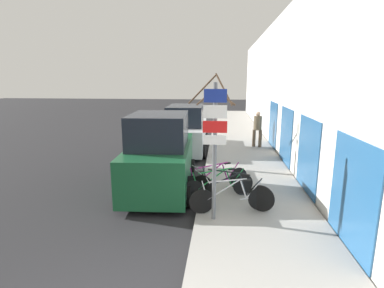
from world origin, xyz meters
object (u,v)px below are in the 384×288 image
(bicycle_2, at_px, (219,186))
(street_tree, at_px, (215,125))
(bicycle_1, at_px, (231,190))
(parked_car_1, at_px, (186,131))
(pedestrian_near, at_px, (258,126))
(signpost, at_px, (215,144))
(bicycle_3, at_px, (215,180))
(bicycle_0, at_px, (231,198))
(parked_car_0, at_px, (160,156))

(bicycle_2, distance_m, street_tree, 3.31)
(bicycle_1, bearing_deg, bicycle_2, 63.57)
(bicycle_1, height_order, parked_car_1, parked_car_1)
(street_tree, bearing_deg, pedestrian_near, 62.54)
(pedestrian_near, height_order, street_tree, street_tree)
(bicycle_2, bearing_deg, signpost, 148.96)
(parked_car_1, bearing_deg, bicycle_2, -76.11)
(signpost, bearing_deg, pedestrian_near, 76.66)
(bicycle_3, relative_size, street_tree, 0.56)
(signpost, bearing_deg, bicycle_2, 85.23)
(pedestrian_near, bearing_deg, parked_car_1, -155.76)
(bicycle_0, bearing_deg, street_tree, -5.45)
(bicycle_1, bearing_deg, parked_car_0, 83.17)
(parked_car_1, bearing_deg, pedestrian_near, 8.88)
(signpost, xyz_separation_m, parked_car_0, (-1.78, 2.24, -0.92))
(parked_car_0, relative_size, parked_car_1, 0.90)
(signpost, bearing_deg, bicycle_0, 46.52)
(bicycle_0, height_order, street_tree, street_tree)
(bicycle_1, distance_m, parked_car_1, 7.10)
(bicycle_1, relative_size, parked_car_1, 0.46)
(bicycle_1, relative_size, parked_car_0, 0.51)
(signpost, distance_m, street_tree, 4.35)
(bicycle_0, xyz_separation_m, bicycle_1, (-0.01, 0.46, 0.03))
(street_tree, bearing_deg, parked_car_1, 113.84)
(signpost, height_order, bicycle_3, signpost)
(parked_car_1, bearing_deg, signpost, -79.33)
(parked_car_0, bearing_deg, pedestrian_near, 55.28)
(bicycle_0, bearing_deg, signpost, 123.11)
(street_tree, bearing_deg, bicycle_3, -87.87)
(bicycle_3, bearing_deg, street_tree, -30.93)
(parked_car_0, height_order, street_tree, street_tree)
(bicycle_2, distance_m, parked_car_1, 6.64)
(parked_car_1, relative_size, street_tree, 1.34)
(bicycle_2, xyz_separation_m, parked_car_1, (-1.70, 6.40, 0.50))
(bicycle_2, bearing_deg, street_tree, -22.36)
(bicycle_3, relative_size, parked_car_1, 0.42)
(bicycle_3, bearing_deg, parked_car_0, 42.24)
(pedestrian_near, bearing_deg, signpost, -88.93)
(bicycle_1, relative_size, street_tree, 0.62)
(parked_car_0, bearing_deg, street_tree, 48.32)
(bicycle_1, height_order, bicycle_2, bicycle_1)
(bicycle_1, height_order, parked_car_0, parked_car_0)
(bicycle_3, height_order, parked_car_0, parked_car_0)
(bicycle_2, relative_size, pedestrian_near, 1.11)
(street_tree, bearing_deg, bicycle_2, -86.09)
(bicycle_0, xyz_separation_m, street_tree, (-0.54, 3.88, 1.31))
(bicycle_1, relative_size, pedestrian_near, 1.22)
(bicycle_2, distance_m, bicycle_3, 0.47)
(bicycle_2, height_order, bicycle_3, bicycle_3)
(bicycle_2, bearing_deg, bicycle_1, -166.65)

